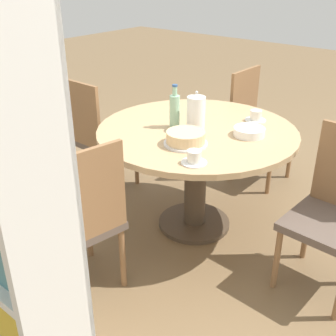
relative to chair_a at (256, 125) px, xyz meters
name	(u,v)px	position (x,y,z in m)	size (l,w,h in m)	color
ground_plane	(194,224)	(-0.06, 0.91, -0.47)	(14.00, 14.00, 0.00)	brown
dining_table	(196,150)	(-0.06, 0.91, 0.11)	(1.27, 1.27, 0.72)	#473828
chair_a	(256,125)	(0.00, 0.00, 0.00)	(0.42, 0.42, 0.90)	olive
chair_b	(96,134)	(0.86, 0.97, 0.00)	(0.43, 0.43, 0.90)	olive
chair_c	(79,219)	(0.03, 1.82, 0.00)	(0.48, 0.48, 0.90)	olive
chair_d	(336,210)	(-0.97, 0.90, 0.00)	(0.44, 0.44, 0.90)	olive
coffee_pot	(196,113)	(-0.06, 0.94, 0.37)	(0.11, 0.11, 0.25)	white
water_bottle	(175,110)	(0.07, 0.98, 0.36)	(0.07, 0.07, 0.28)	#99C6A3
cake_main	(186,138)	(-0.15, 1.16, 0.29)	(0.26, 0.26, 0.08)	silver
cup_a	(256,117)	(-0.27, 0.55, 0.28)	(0.14, 0.14, 0.07)	silver
cup_b	(194,158)	(-0.34, 1.33, 0.28)	(0.14, 0.14, 0.07)	silver
plate_stack	(249,132)	(-0.37, 0.80, 0.27)	(0.19, 0.19, 0.05)	white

